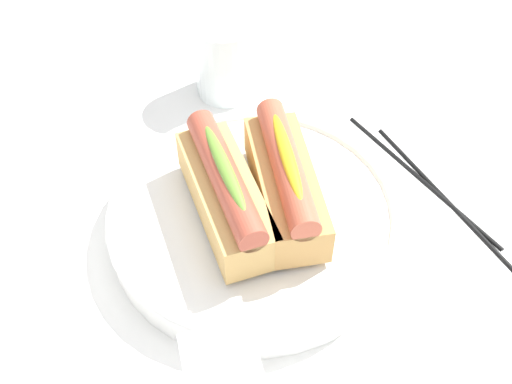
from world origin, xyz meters
TOP-DOWN VIEW (x-y plane):
  - ground_plane at (0.00, 0.00)m, footprint 2.40×2.40m
  - serving_bowl at (0.01, -0.00)m, footprint 0.27×0.27m
  - hotdog_front at (0.01, -0.03)m, footprint 0.15×0.06m
  - hotdog_back at (0.01, 0.03)m, footprint 0.15×0.06m
  - water_glass at (0.22, -0.02)m, footprint 0.07×0.07m
  - chopstick_near at (0.03, -0.18)m, footprint 0.21×0.08m
  - chopstick_far at (-0.00, -0.19)m, footprint 0.22×0.05m

SIDE VIEW (x-z plane):
  - ground_plane at x=0.00m, z-range 0.00..0.00m
  - chopstick_near at x=0.03m, z-range 0.00..0.01m
  - chopstick_far at x=0.00m, z-range 0.00..0.01m
  - serving_bowl at x=0.01m, z-range 0.00..0.04m
  - water_glass at x=0.22m, z-range -0.01..0.08m
  - hotdog_front at x=0.01m, z-range 0.03..0.09m
  - hotdog_back at x=0.01m, z-range 0.03..0.09m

